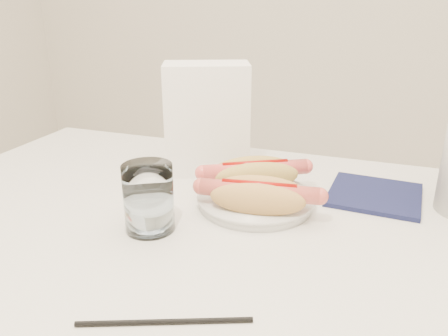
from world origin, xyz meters
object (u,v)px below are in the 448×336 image
(water_glass, at_px, (149,198))
(hotdog_right, at_px, (259,196))
(plate, at_px, (255,201))
(napkin_box, at_px, (207,119))
(hotdog_left, at_px, (255,174))
(table, at_px, (224,264))

(water_glass, bearing_deg, hotdog_right, 31.45)
(plate, relative_size, hotdog_right, 1.01)
(plate, xyz_separation_m, hotdog_right, (0.02, -0.04, 0.03))
(napkin_box, bearing_deg, water_glass, -110.56)
(hotdog_left, xyz_separation_m, water_glass, (-0.12, -0.18, 0.01))
(plate, height_order, hotdog_right, hotdog_right)
(plate, bearing_deg, hotdog_left, 108.02)
(napkin_box, bearing_deg, hotdog_left, -56.20)
(table, distance_m, napkin_box, 0.31)
(table, relative_size, hotdog_left, 6.78)
(table, relative_size, hotdog_right, 6.30)
(hotdog_right, bearing_deg, hotdog_left, 101.83)
(plate, distance_m, hotdog_right, 0.06)
(table, distance_m, hotdog_left, 0.18)
(hotdog_right, distance_m, napkin_box, 0.24)
(hotdog_right, height_order, napkin_box, napkin_box)
(table, height_order, plate, plate)
(plate, height_order, water_glass, water_glass)
(table, xyz_separation_m, napkin_box, (-0.12, 0.23, 0.17))
(water_glass, height_order, napkin_box, napkin_box)
(hotdog_left, height_order, hotdog_right, same)
(table, distance_m, water_glass, 0.16)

